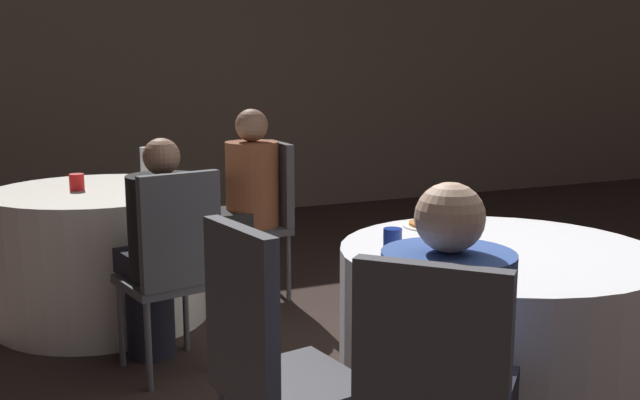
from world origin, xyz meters
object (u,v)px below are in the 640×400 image
Objects in this scene: chair_far_east at (268,206)px; chair_far_south at (174,258)px; table_near at (495,342)px; person_black_shirt at (159,252)px; table_far at (101,254)px; soda_can_blue at (392,245)px; chair_near_west at (265,352)px; pizza_plate_near at (430,225)px; bottle_far at (148,164)px; person_floral_shirt at (242,204)px; person_blue_shirt at (449,379)px; soda_can_red at (444,226)px.

chair_far_south is at bearing 140.80° from chair_far_east.
person_black_shirt is at bearing 131.31° from table_near.
soda_can_blue reaches higher than table_far.
person_black_shirt is (-1.06, 1.20, 0.19)m from table_near.
pizza_plate_near is (0.98, 0.62, 0.19)m from chair_near_west.
bottle_far is at bearing 111.64° from table_near.
table_near is at bearing -169.83° from person_floral_shirt.
bottle_far is (0.16, 1.06, 0.29)m from person_black_shirt.
soda_can_red is (0.50, 0.79, 0.23)m from person_blue_shirt.
chair_far_east is 1.62m from pizza_plate_near.
person_floral_shirt is 9.77× the size of soda_can_red.
table_near is 1.24× the size of chair_far_south.
chair_far_south reaches higher than soda_can_blue.
chair_far_south and chair_far_east have the same top height.
table_far is at bearing 120.95° from soda_can_red.
chair_near_west reaches higher than table_near.
chair_near_west is 0.82× the size of person_floral_shirt.
chair_far_south is (-0.01, 1.21, 0.00)m from chair_near_west.
bottle_far is at bearing 34.60° from table_far.
soda_can_red is at bearing -58.88° from person_black_shirt.
chair_far_south is 1.25m from soda_can_red.
soda_can_red is (-0.09, -0.24, 0.05)m from pizza_plate_near.
table_near is at bearing -60.38° from person_black_shirt.
bottle_far reaches higher than table_near.
soda_can_red is at bearing -172.47° from person_floral_shirt.
table_far is 1.05m from chair_far_south.
person_blue_shirt reaches higher than table_far.
soda_can_blue is (0.15, 0.59, 0.23)m from person_blue_shirt.
person_blue_shirt is at bearing -136.23° from table_near.
chair_far_east reaches higher than soda_can_blue.
person_floral_shirt is 5.86× the size of bottle_far.
pizza_plate_near is at bearing -48.35° from person_black_shirt.
person_black_shirt reaches higher than chair_near_west.
person_floral_shirt is (-0.37, 2.04, 0.23)m from table_near.
soda_can_blue reaches higher than table_near.
bottle_far is at bearing 69.94° from person_black_shirt.
chair_far_east is 2.67m from person_blue_shirt.
table_far is 2.24m from chair_near_west.
table_near is at bearing -57.69° from soda_can_red.
chair_near_west is 2.36m from chair_far_east.
person_blue_shirt is 9.41× the size of soda_can_blue.
chair_near_west is 2.31m from person_floral_shirt.
soda_can_red is (0.93, -1.01, 0.25)m from person_black_shirt.
person_floral_shirt reaches higher than person_black_shirt.
person_black_shirt is 1.36m from soda_can_blue.
pizza_plate_near is 0.63m from soda_can_blue.
pizza_plate_near is (1.20, -1.60, 0.39)m from table_far.
chair_far_south is 1.20m from person_floral_shirt.
person_blue_shirt is at bearing -104.33° from soda_can_blue.
chair_far_east is at bearing 92.44° from soda_can_red.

